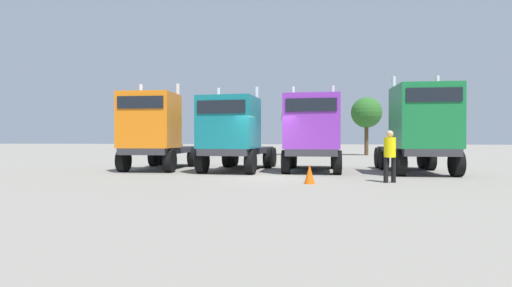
{
  "coord_description": "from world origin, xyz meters",
  "views": [
    {
      "loc": [
        2.37,
        -16.01,
        1.52
      ],
      "look_at": [
        -0.97,
        3.76,
        1.29
      ],
      "focal_mm": 27.94,
      "sensor_mm": 36.0,
      "label": 1
    }
  ],
  "objects": [
    {
      "name": "traffic_cone_near",
      "position": [
        1.92,
        -2.41,
        0.33
      ],
      "size": [
        0.36,
        0.36,
        0.67
      ],
      "primitive_type": "cone",
      "color": "#F2590C",
      "rests_on": "ground"
    },
    {
      "name": "semi_truck_green",
      "position": [
        6.53,
        2.14,
        1.99
      ],
      "size": [
        2.82,
        5.87,
        4.37
      ],
      "rotation": [
        0.0,
        0.0,
        -1.52
      ],
      "color": "#333338",
      "rests_on": "ground"
    },
    {
      "name": "oak_far_left",
      "position": [
        -6.19,
        19.2,
        3.61
      ],
      "size": [
        3.17,
        3.17,
        5.22
      ],
      "color": "#4C3823",
      "rests_on": "ground"
    },
    {
      "name": "oak_far_centre",
      "position": [
        -0.09,
        21.84,
        3.55
      ],
      "size": [
        2.94,
        2.94,
        5.05
      ],
      "color": "#4C3823",
      "rests_on": "ground"
    },
    {
      "name": "semi_truck_orange",
      "position": [
        -5.67,
        2.21,
        1.88
      ],
      "size": [
        2.91,
        6.39,
        4.26
      ],
      "rotation": [
        0.0,
        0.0,
        -1.51
      ],
      "color": "#333338",
      "rests_on": "ground"
    },
    {
      "name": "semi_truck_teal",
      "position": [
        -1.73,
        2.04,
        1.78
      ],
      "size": [
        2.88,
        6.37,
        3.99
      ],
      "rotation": [
        0.0,
        0.0,
        -1.63
      ],
      "color": "#333338",
      "rests_on": "ground"
    },
    {
      "name": "visitor_in_hivis",
      "position": [
        4.66,
        -1.59,
        1.06
      ],
      "size": [
        0.5,
        0.5,
        1.82
      ],
      "rotation": [
        0.0,
        0.0,
        5.01
      ],
      "color": "black",
      "rests_on": "ground"
    },
    {
      "name": "semi_truck_purple",
      "position": [
        1.87,
        2.43,
        1.85
      ],
      "size": [
        2.56,
        5.74,
        4.06
      ],
      "rotation": [
        0.0,
        0.0,
        -1.57
      ],
      "color": "#333338",
      "rests_on": "ground"
    },
    {
      "name": "oak_far_right",
      "position": [
        6.36,
        22.29,
        3.96
      ],
      "size": [
        2.85,
        2.85,
        5.42
      ],
      "color": "#4C3823",
      "rests_on": "ground"
    },
    {
      "name": "ground",
      "position": [
        0.0,
        0.0,
        0.0
      ],
      "size": [
        200.0,
        200.0,
        0.0
      ],
      "primitive_type": "plane",
      "color": "gray"
    }
  ]
}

